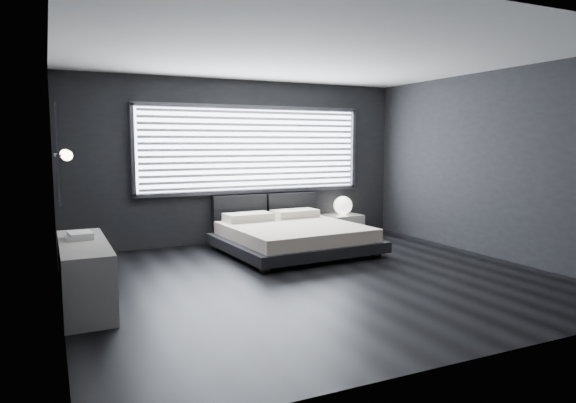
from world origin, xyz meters
name	(u,v)px	position (x,y,z in m)	size (l,w,h in m)	color
room	(317,169)	(0.00, 0.00, 1.40)	(6.04, 6.00, 2.80)	black
window	(253,150)	(0.20, 2.70, 1.61)	(4.14, 0.09, 1.52)	white
headboard	(266,208)	(0.41, 2.64, 0.57)	(1.96, 0.16, 0.52)	black
sconce_near	(67,155)	(-2.88, 0.05, 1.60)	(0.18, 0.11, 0.11)	silver
sconce_far	(65,154)	(-2.88, 0.65, 1.60)	(0.18, 0.11, 0.11)	silver
wall_art_upper	(57,129)	(-2.98, -0.55, 1.85)	(0.01, 0.48, 0.48)	#47474C
wall_art_lower	(59,179)	(-2.98, -0.30, 1.38)	(0.01, 0.48, 0.48)	#47474C
bed	(293,236)	(0.41, 1.53, 0.26)	(2.32, 2.23, 0.57)	black
nightstand	(342,225)	(1.89, 2.50, 0.19)	(0.67, 0.56, 0.39)	silver
orb_lamp	(343,205)	(1.91, 2.49, 0.56)	(0.34, 0.34, 0.34)	white
dresser	(85,274)	(-2.76, 0.05, 0.34)	(0.49, 1.73, 0.69)	silver
book_stack	(80,236)	(-2.79, 0.26, 0.72)	(0.28, 0.37, 0.07)	silver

